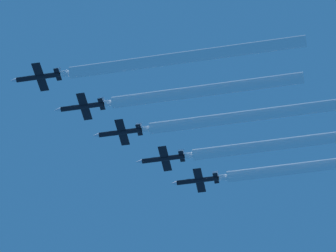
{
  "coord_description": "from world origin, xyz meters",
  "views": [
    {
      "loc": [
        -159.88,
        -38.52,
        2.74
      ],
      "look_at": [
        -0.04,
        -10.18,
        171.51
      ],
      "focal_mm": 114.04,
      "sensor_mm": 36.0,
      "label": 1
    }
  ],
  "objects": [
    {
      "name": "smoke_trail_third_echelon",
      "position": [
        -0.06,
        -27.18,
        171.41
      ],
      "size": [
        2.51,
        45.52,
        2.51
      ],
      "color": "white"
    },
    {
      "name": "smoke_trail_lead",
      "position": [
        -16.91,
        -16.1,
        173.87
      ],
      "size": [
        2.51,
        52.25,
        2.51
      ],
      "color": "white"
    },
    {
      "name": "smoke_trail_fifth_echelon",
      "position": [
        16.34,
        -43.8,
        169.59
      ],
      "size": [
        2.51,
        49.4,
        2.51
      ],
      "color": "white"
    },
    {
      "name": "jet_second_echelon",
      "position": [
        -8.01,
        7.69,
        172.63
      ],
      "size": [
        7.96,
        11.59,
        2.79
      ],
      "color": "black"
    },
    {
      "name": "jet_fifth_echelon",
      "position": [
        16.34,
        -13.79,
        169.62
      ],
      "size": [
        7.96,
        11.59,
        2.79
      ],
      "color": "black"
    },
    {
      "name": "jet_third_echelon",
      "position": [
        -0.06,
        0.89,
        171.44
      ],
      "size": [
        7.96,
        11.59,
        2.79
      ],
      "color": "black"
    },
    {
      "name": "smoke_trail_second_echelon",
      "position": [
        -8.01,
        -19.21,
        172.61
      ],
      "size": [
        2.51,
        43.18,
        2.51
      ],
      "color": "white"
    },
    {
      "name": "smoke_trail_fourth_echelon",
      "position": [
        8.44,
        -36.72,
        170.06
      ],
      "size": [
        2.51,
        48.43,
        2.51
      ],
      "color": "white"
    },
    {
      "name": "jet_fourth_echelon",
      "position": [
        8.44,
        -7.2,
        170.09
      ],
      "size": [
        7.96,
        11.59,
        2.79
      ],
      "color": "black"
    },
    {
      "name": "jet_lead",
      "position": [
        -16.91,
        15.33,
        173.9
      ],
      "size": [
        7.96,
        11.59,
        2.79
      ],
      "color": "black"
    }
  ]
}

